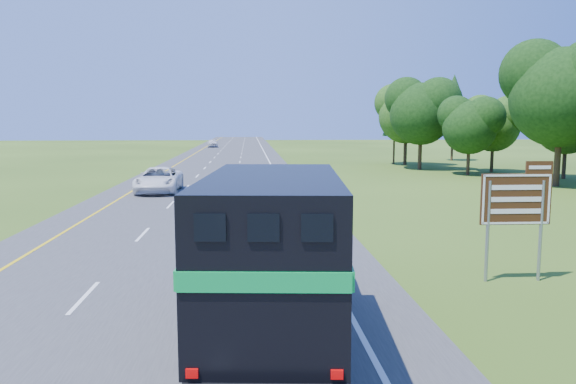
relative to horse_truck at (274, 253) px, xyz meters
name	(u,v)px	position (x,y,z in m)	size (l,w,h in m)	color
road	(219,173)	(-3.45, 42.64, -2.09)	(15.00, 260.00, 0.04)	#38383A
lane_markings	(219,173)	(-3.45, 42.64, -2.07)	(11.15, 260.00, 0.01)	yellow
horse_truck	(274,253)	(0.00, 0.00, 0.00)	(3.44, 8.94, 3.87)	black
white_suv	(159,180)	(-6.93, 28.00, -1.20)	(2.90, 6.29, 1.75)	silver
far_car	(213,143)	(-7.55, 98.72, -1.26)	(1.92, 4.77, 1.63)	silver
exit_sign	(517,204)	(7.80, 4.51, 0.36)	(2.25, 0.13, 3.81)	gray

